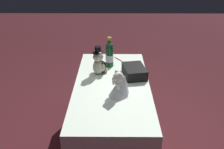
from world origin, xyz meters
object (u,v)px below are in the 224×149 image
teddy_bear_groom (99,63)px  teddy_bear_bride (120,85)px  gift_case_black (134,71)px  champagne_bottle (110,54)px  signing_pen (118,59)px

teddy_bear_groom → teddy_bear_bride: (-0.43, -0.20, -0.02)m
teddy_bear_groom → gift_case_black: (-0.06, -0.35, -0.06)m
champagne_bottle → signing_pen: bearing=-28.4°
signing_pen → champagne_bottle: bearing=151.6°
teddy_bear_groom → signing_pen: size_ratio=2.31×
teddy_bear_bride → signing_pen: (0.78, 0.00, -0.09)m
champagne_bottle → gift_case_black: bearing=-133.1°
teddy_bear_groom → champagne_bottle: champagne_bottle is taller
teddy_bear_groom → gift_case_black: size_ratio=0.91×
champagne_bottle → signing_pen: 0.24m
teddy_bear_bride → signing_pen: bearing=0.1°
teddy_bear_groom → champagne_bottle: bearing=-30.8°
teddy_bear_groom → teddy_bear_bride: 0.48m
champagne_bottle → gift_case_black: champagne_bottle is taller
signing_pen → gift_case_black: size_ratio=0.40×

